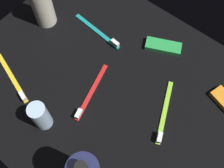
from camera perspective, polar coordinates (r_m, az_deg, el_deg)
ground_plane at (r=74.50cm, az=0.00°, el=-1.22°), size 84.00×64.00×1.20cm
bodywash_bottle at (r=83.58cm, az=-14.65°, el=16.08°), size 6.12×6.12×16.29cm
deodorant_stick at (r=68.26cm, az=-14.88°, el=-6.57°), size 4.34×4.34×9.38cm
toothbrush_red at (r=72.84cm, az=-4.69°, el=-2.20°), size 5.76×17.71×2.10cm
toothbrush_lime at (r=71.72cm, az=10.94°, el=-6.45°), size 8.21×17.01×2.10cm
toothbrush_teal at (r=83.11cm, az=-2.62°, el=10.82°), size 18.04×2.55×2.10cm
toothbrush_yellow at (r=79.32cm, az=-20.11°, el=0.83°), size 17.61×6.21×2.10cm
snack_bar_green at (r=81.35cm, az=10.77°, el=7.83°), size 11.11×8.09×1.50cm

